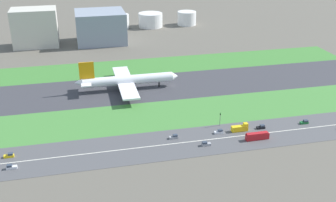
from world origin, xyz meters
name	(u,v)px	position (x,y,z in m)	size (l,w,h in m)	color
ground_plane	(172,86)	(0.00, 0.00, 0.00)	(800.00, 800.00, 0.00)	#5B564C
runway	(172,85)	(0.00, 0.00, 0.05)	(280.00, 46.00, 0.10)	#38383D
grass_median_north	(159,65)	(0.00, 41.00, 0.05)	(280.00, 36.00, 0.10)	#3D7A33
grass_median_south	(190,112)	(0.00, -41.00, 0.05)	(280.00, 36.00, 0.10)	#427F38
highway	(208,140)	(0.00, -73.00, 0.05)	(280.00, 28.00, 0.10)	#4C4C4F
highway_centerline	(208,140)	(0.00, -73.00, 0.11)	(266.00, 0.50, 0.01)	silver
airliner	(126,80)	(-30.00, 0.00, 6.23)	(65.00, 56.00, 19.70)	white
car_5	(11,167)	(-89.93, -78.00, 0.92)	(4.40, 1.80, 2.00)	silver
car_1	(219,132)	(7.51, -68.00, 0.92)	(4.40, 1.80, 2.00)	silver
car_6	(206,144)	(-2.64, -78.00, 0.92)	(4.40, 1.80, 2.00)	#99999E
truck_0	(240,128)	(18.65, -68.00, 1.67)	(8.40, 2.50, 4.00)	yellow
car_0	(305,122)	(54.68, -68.00, 0.92)	(4.40, 1.80, 2.00)	#19662D
car_2	(261,127)	(30.19, -68.00, 0.92)	(4.40, 1.80, 2.00)	black
bus_1	(257,136)	(23.45, -78.00, 1.82)	(11.60, 2.50, 3.50)	#B2191E
car_4	(174,137)	(-15.61, -68.00, 0.92)	(4.40, 1.80, 2.00)	#99999E
car_3	(9,155)	(-91.80, -68.00, 0.92)	(4.40, 1.80, 2.00)	yellow
traffic_light	(220,118)	(10.77, -60.01, 4.29)	(0.36, 0.50, 7.20)	#4C4C51
terminal_building	(35,28)	(-90.00, 114.00, 15.66)	(36.34, 24.23, 31.33)	beige
hangar_building	(101,27)	(-36.11, 114.00, 13.35)	(41.34, 37.87, 26.69)	gray
fuel_tank_west	(119,21)	(-14.73, 159.00, 6.88)	(18.76, 18.76, 13.75)	silver
fuel_tank_centre	(150,20)	(16.16, 159.00, 6.78)	(23.69, 23.69, 13.55)	silver
fuel_tank_east	(187,18)	(53.48, 159.00, 6.72)	(18.69, 18.69, 13.43)	silver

